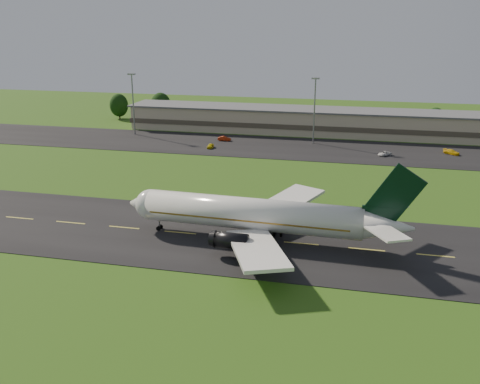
% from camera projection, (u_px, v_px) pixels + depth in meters
% --- Properties ---
extents(ground, '(360.00, 360.00, 0.00)m').
position_uv_depth(ground, '(239.00, 238.00, 94.49)').
color(ground, '#2B4E13').
rests_on(ground, ground).
extents(taxiway, '(220.00, 30.00, 0.10)m').
position_uv_depth(taxiway, '(239.00, 238.00, 94.48)').
color(taxiway, black).
rests_on(taxiway, ground).
extents(apron, '(260.00, 30.00, 0.10)m').
position_uv_depth(apron, '(294.00, 148.00, 161.23)').
color(apron, black).
rests_on(apron, ground).
extents(airliner, '(51.29, 42.15, 15.57)m').
position_uv_depth(airliner, '(257.00, 215.00, 92.36)').
color(airliner, white).
rests_on(airliner, ground).
extents(terminal, '(145.00, 16.00, 8.40)m').
position_uv_depth(terminal, '(322.00, 122.00, 181.06)').
color(terminal, '#BDAF90').
rests_on(terminal, ground).
extents(light_mast_west, '(2.40, 1.20, 20.35)m').
position_uv_depth(light_mast_west, '(133.00, 97.00, 176.67)').
color(light_mast_west, gray).
rests_on(light_mast_west, ground).
extents(light_mast_centre, '(2.40, 1.20, 20.35)m').
position_uv_depth(light_mast_centre, '(315.00, 103.00, 163.69)').
color(light_mast_centre, gray).
rests_on(light_mast_centre, ground).
extents(tree_line, '(198.29, 9.92, 10.70)m').
position_uv_depth(tree_line, '(393.00, 116.00, 184.99)').
color(tree_line, black).
rests_on(tree_line, ground).
extents(service_vehicle_a, '(1.70, 3.85, 1.29)m').
position_uv_depth(service_vehicle_a, '(210.00, 146.00, 160.95)').
color(service_vehicle_a, '#C4B50B').
rests_on(service_vehicle_a, apron).
extents(service_vehicle_b, '(4.20, 1.49, 1.38)m').
position_uv_depth(service_vehicle_b, '(224.00, 139.00, 170.69)').
color(service_vehicle_b, '#9D250A').
rests_on(service_vehicle_b, apron).
extents(service_vehicle_c, '(4.32, 4.36, 1.17)m').
position_uv_depth(service_vehicle_c, '(385.00, 154.00, 151.92)').
color(service_vehicle_c, silver).
rests_on(service_vehicle_c, apron).
extents(service_vehicle_d, '(4.86, 4.46, 1.37)m').
position_uv_depth(service_vehicle_d, '(452.00, 152.00, 153.24)').
color(service_vehicle_d, yellow).
rests_on(service_vehicle_d, apron).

